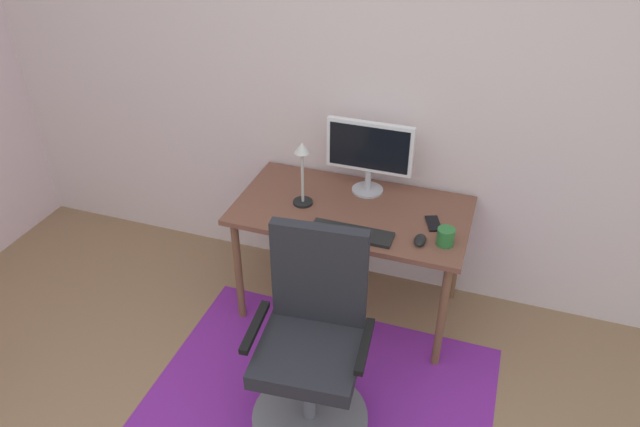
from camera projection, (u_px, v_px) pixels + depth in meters
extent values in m
cube|color=silver|center=(395.00, 83.00, 3.22)|extent=(6.00, 0.10, 2.60)
cube|color=#7A2490|center=(317.00, 405.00, 3.01)|extent=(1.73, 1.39, 0.01)
cube|color=brown|center=(352.00, 210.00, 3.25)|extent=(1.28, 0.70, 0.03)
cylinder|color=brown|center=(238.00, 271.00, 3.38)|extent=(0.04, 0.04, 0.69)
cylinder|color=brown|center=(442.00, 316.00, 3.07)|extent=(0.04, 0.04, 0.69)
cylinder|color=brown|center=(277.00, 218.00, 3.83)|extent=(0.04, 0.04, 0.69)
cylinder|color=brown|center=(457.00, 253.00, 3.52)|extent=(0.04, 0.04, 0.69)
cylinder|color=#B2B2B7|center=(367.00, 190.00, 3.40)|extent=(0.18, 0.18, 0.01)
cylinder|color=#B2B2B7|center=(368.00, 180.00, 3.36)|extent=(0.04, 0.04, 0.12)
cube|color=white|center=(370.00, 147.00, 3.24)|extent=(0.49, 0.04, 0.29)
cube|color=black|center=(369.00, 148.00, 3.23)|extent=(0.45, 0.00, 0.25)
cube|color=black|center=(351.00, 233.00, 3.03)|extent=(0.43, 0.13, 0.02)
ellipsoid|color=black|center=(420.00, 240.00, 2.97)|extent=(0.06, 0.10, 0.03)
cylinder|color=#286D31|center=(446.00, 237.00, 2.94)|extent=(0.09, 0.09, 0.09)
cube|color=black|center=(433.00, 224.00, 3.11)|extent=(0.11, 0.16, 0.01)
cylinder|color=black|center=(303.00, 202.00, 3.28)|extent=(0.11, 0.11, 0.01)
cylinder|color=beige|center=(302.00, 177.00, 3.19)|extent=(0.02, 0.02, 0.30)
cone|color=beige|center=(302.00, 147.00, 3.10)|extent=(0.09, 0.09, 0.06)
cylinder|color=slate|center=(310.00, 418.00, 2.92)|extent=(0.57, 0.57, 0.05)
cylinder|color=slate|center=(310.00, 388.00, 2.80)|extent=(0.06, 0.06, 0.39)
cube|color=#232328|center=(309.00, 354.00, 2.67)|extent=(0.50, 0.50, 0.08)
cube|color=#232328|center=(319.00, 274.00, 2.66)|extent=(0.44, 0.10, 0.52)
cube|color=black|center=(255.00, 327.00, 2.66)|extent=(0.07, 0.33, 0.03)
cube|color=black|center=(365.00, 346.00, 2.56)|extent=(0.07, 0.33, 0.03)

